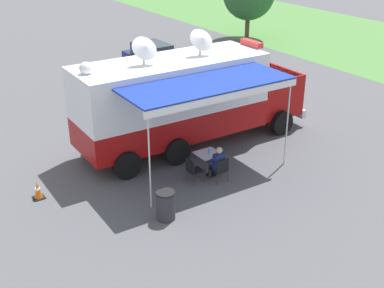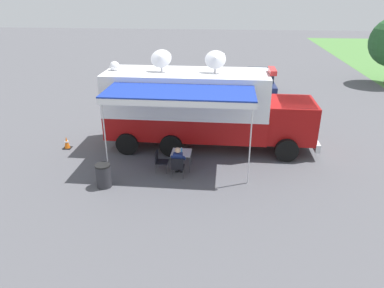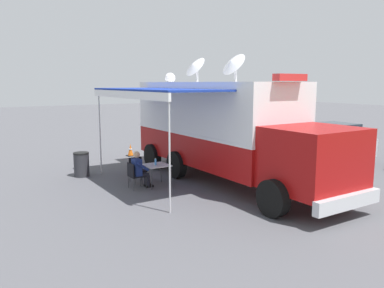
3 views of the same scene
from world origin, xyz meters
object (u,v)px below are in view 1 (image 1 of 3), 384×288
object	(u,v)px
water_bottle	(209,151)
folding_chair_at_table	(220,168)
traffic_cone	(38,190)
car_far_corner	(128,86)
trash_bin	(166,205)
folding_chair_beside_table	(193,169)
folding_table	(208,155)
car_behind_truck	(153,60)
seated_responder	(217,162)
command_truck	(189,97)

from	to	relation	value
water_bottle	folding_chair_at_table	world-z (taller)	water_bottle
traffic_cone	car_far_corner	distance (m)	8.96
water_bottle	trash_bin	size ratio (longest dim) A/B	0.25
water_bottle	folding_chair_at_table	distance (m)	0.83
water_bottle	folding_chair_beside_table	distance (m)	0.97
folding_table	car_far_corner	xyz separation A→B (m)	(-7.80, 0.82, 0.21)
folding_table	car_behind_truck	bearing A→B (deg)	160.04
water_bottle	car_behind_truck	xyz separation A→B (m)	(-11.23, 4.05, 0.05)
seated_responder	command_truck	bearing A→B (deg)	165.32
folding_chair_beside_table	car_far_corner	bearing A→B (deg)	168.43
folding_table	car_far_corner	size ratio (longest dim) A/B	0.18
folding_table	trash_bin	size ratio (longest dim) A/B	0.89
command_truck	traffic_cone	xyz separation A→B (m)	(0.83, -6.26, -1.67)
folding_chair_at_table	folding_chair_beside_table	size ratio (longest dim) A/B	1.00
command_truck	trash_bin	bearing A→B (deg)	-40.31
water_bottle	seated_responder	size ratio (longest dim) A/B	0.18
command_truck	car_behind_truck	xyz separation A→B (m)	(-8.85, 3.34, -1.07)
command_truck	folding_chair_beside_table	world-z (taller)	command_truck
folding_chair_at_table	command_truck	bearing A→B (deg)	166.14
water_bottle	folding_chair_beside_table	bearing A→B (deg)	-71.03
trash_bin	traffic_cone	size ratio (longest dim) A/B	1.57
car_behind_truck	trash_bin	bearing A→B (deg)	-27.73
folding_table	seated_responder	distance (m)	0.61
car_far_corner	trash_bin	bearing A→B (deg)	-20.39
folding_chair_beside_table	car_far_corner	distance (m)	8.31
folding_chair_beside_table	car_far_corner	size ratio (longest dim) A/B	0.20
folding_chair_at_table	car_behind_truck	distance (m)	12.69
trash_bin	traffic_cone	bearing A→B (deg)	-138.99
folding_chair_beside_table	trash_bin	size ratio (longest dim) A/B	0.96
car_far_corner	folding_chair_at_table	bearing A→B (deg)	-5.76
traffic_cone	car_behind_truck	distance (m)	13.65
folding_table	folding_chair_at_table	bearing A→B (deg)	-3.80
folding_table	folding_chair_at_table	xyz separation A→B (m)	(0.80, -0.05, -0.16)
command_truck	car_behind_truck	world-z (taller)	command_truck
command_truck	folding_chair_beside_table	xyz separation A→B (m)	(2.67, -1.57, -1.43)
folding_table	water_bottle	bearing A→B (deg)	20.88
water_bottle	car_far_corner	distance (m)	7.88
folding_table	water_bottle	size ratio (longest dim) A/B	3.61
command_truck	water_bottle	world-z (taller)	command_truck
folding_chair_at_table	seated_responder	world-z (taller)	seated_responder
traffic_cone	car_behind_truck	world-z (taller)	car_behind_truck
command_truck	car_far_corner	distance (m)	5.57
car_behind_truck	seated_responder	bearing A→B (deg)	-19.23
traffic_cone	folding_chair_beside_table	bearing A→B (deg)	68.52
command_truck	seated_responder	xyz separation A→B (m)	(2.95, -0.77, -1.30)
command_truck	car_far_corner	size ratio (longest dim) A/B	2.17
traffic_cone	car_far_corner	world-z (taller)	car_far_corner
car_behind_truck	car_far_corner	world-z (taller)	same
command_truck	folding_chair_at_table	xyz separation A→B (m)	(3.14, -0.77, -1.43)
folding_table	water_bottle	world-z (taller)	water_bottle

